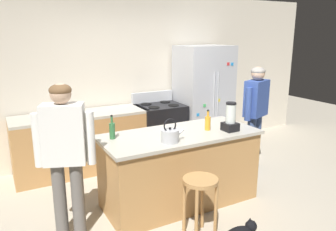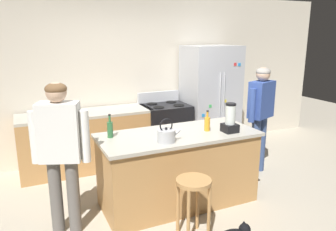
% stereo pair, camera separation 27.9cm
% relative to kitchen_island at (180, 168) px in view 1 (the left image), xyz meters
% --- Properties ---
extents(ground_plane, '(14.00, 14.00, 0.00)m').
position_rel_kitchen_island_xyz_m(ground_plane, '(0.00, 0.00, -0.45)').
color(ground_plane, '#B2A893').
extents(back_wall, '(8.00, 0.10, 2.70)m').
position_rel_kitchen_island_xyz_m(back_wall, '(0.00, 1.95, 0.90)').
color(back_wall, beige).
rests_on(back_wall, ground_plane).
extents(kitchen_island, '(1.92, 0.84, 0.90)m').
position_rel_kitchen_island_xyz_m(kitchen_island, '(0.00, 0.00, 0.00)').
color(kitchen_island, '#B7844C').
rests_on(kitchen_island, ground_plane).
extents(back_counter_run, '(2.00, 0.64, 0.90)m').
position_rel_kitchen_island_xyz_m(back_counter_run, '(-0.80, 1.55, -0.00)').
color(back_counter_run, '#B7844C').
rests_on(back_counter_run, ground_plane).
extents(refrigerator, '(0.90, 0.73, 1.87)m').
position_rel_kitchen_island_xyz_m(refrigerator, '(1.37, 1.50, 0.48)').
color(refrigerator, '#B7BABF').
rests_on(refrigerator, ground_plane).
extents(stove_range, '(0.76, 0.65, 1.08)m').
position_rel_kitchen_island_xyz_m(stove_range, '(0.51, 1.52, 0.01)').
color(stove_range, black).
rests_on(stove_range, ground_plane).
extents(person_by_island_left, '(0.58, 0.35, 1.61)m').
position_rel_kitchen_island_xyz_m(person_by_island_left, '(-1.36, -0.08, 0.52)').
color(person_by_island_left, '#66605B').
rests_on(person_by_island_left, ground_plane).
extents(person_by_sink_right, '(0.58, 0.35, 1.60)m').
position_rel_kitchen_island_xyz_m(person_by_sink_right, '(1.51, 0.33, 0.51)').
color(person_by_sink_right, '#384C7A').
rests_on(person_by_sink_right, ground_plane).
extents(bar_stool, '(0.36, 0.36, 0.65)m').
position_rel_kitchen_island_xyz_m(bar_stool, '(-0.19, -0.73, 0.05)').
color(bar_stool, '#B7844C').
rests_on(bar_stool, ground_plane).
extents(blender_appliance, '(0.17, 0.17, 0.36)m').
position_rel_kitchen_island_xyz_m(blender_appliance, '(0.59, -0.21, 0.60)').
color(blender_appliance, black).
rests_on(blender_appliance, kitchen_island).
extents(bottle_soda, '(0.07, 0.07, 0.26)m').
position_rel_kitchen_island_xyz_m(bottle_soda, '(0.36, -0.06, 0.54)').
color(bottle_soda, orange).
rests_on(bottle_soda, kitchen_island).
extents(bottle_olive_oil, '(0.07, 0.07, 0.28)m').
position_rel_kitchen_island_xyz_m(bottle_olive_oil, '(-0.78, 0.18, 0.55)').
color(bottle_olive_oil, '#2D6638').
rests_on(bottle_olive_oil, kitchen_island).
extents(tea_kettle, '(0.28, 0.20, 0.27)m').
position_rel_kitchen_island_xyz_m(tea_kettle, '(-0.26, -0.23, 0.53)').
color(tea_kettle, '#B7BABF').
rests_on(tea_kettle, kitchen_island).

